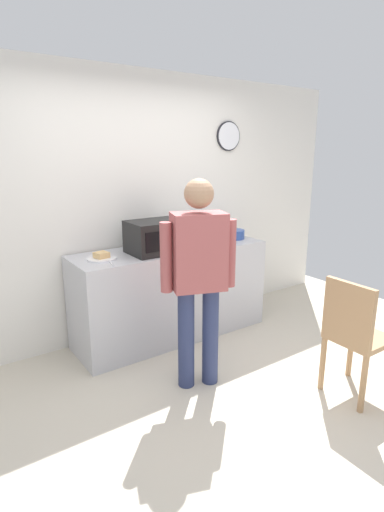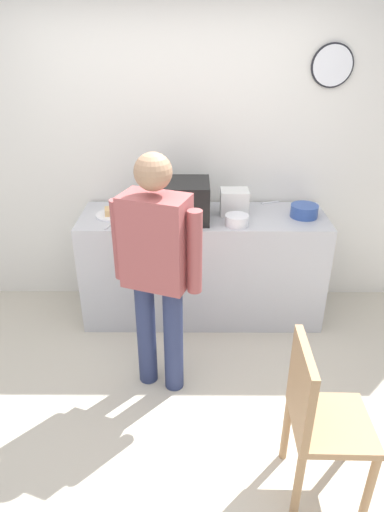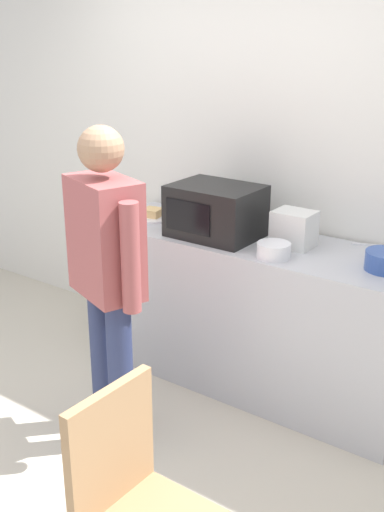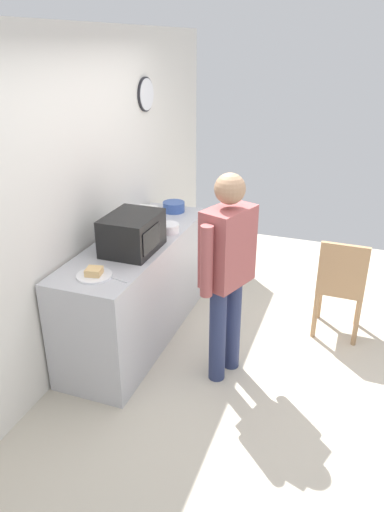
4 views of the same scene
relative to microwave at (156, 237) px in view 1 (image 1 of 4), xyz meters
The scene contains 12 objects.
ground_plane 1.57m from the microwave, 91.46° to the right, with size 6.00×6.00×0.00m, color beige.
back_wall 0.50m from the microwave, 93.24° to the left, with size 5.40×0.13×2.60m.
kitchen_counter 0.65m from the microwave, 17.88° to the left, with size 1.97×0.62×0.92m, color #B7B7BC.
microwave is the anchor object (origin of this frame).
sandwich_plate 0.54m from the microwave, behind, with size 0.26×0.26×0.07m.
salad_bowl 1.01m from the microwave, ahead, with size 0.22×0.22×0.10m, color #33519E.
cereal_bowl 0.49m from the microwave, 15.54° to the right, with size 0.18×0.18×0.08m, color white.
toaster 0.47m from the microwave, 13.01° to the left, with size 0.22×0.18×0.20m, color silver.
fork_utensil 0.87m from the microwave, 24.26° to the left, with size 0.17×0.02×0.01m, color silver.
spoon_utensil 0.55m from the microwave, 165.05° to the right, with size 0.17×0.02×0.01m, color silver.
person_standing 0.83m from the microwave, 96.75° to the right, with size 0.56×0.36×1.65m.
wooden_chair 1.87m from the microwave, 64.87° to the right, with size 0.41×0.41×0.94m.
Camera 1 is at (-1.77, -2.03, 1.84)m, focal length 28.05 mm.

